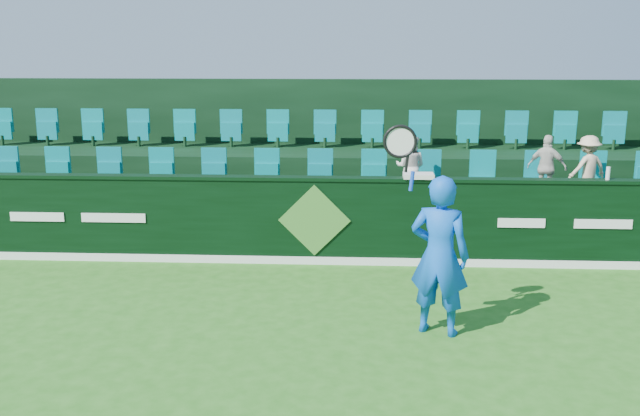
# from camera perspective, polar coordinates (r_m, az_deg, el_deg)

# --- Properties ---
(ground) EXTENTS (60.00, 60.00, 0.00)m
(ground) POSITION_cam_1_polar(r_m,az_deg,el_deg) (7.39, -2.29, -13.77)
(ground) COLOR #226317
(ground) RESTS_ON ground
(sponsor_hoarding) EXTENTS (16.00, 0.25, 1.35)m
(sponsor_hoarding) POSITION_cam_1_polar(r_m,az_deg,el_deg) (10.90, -0.40, -0.98)
(sponsor_hoarding) COLOR black
(sponsor_hoarding) RESTS_ON ground
(stand_tier_front) EXTENTS (16.00, 2.00, 0.80)m
(stand_tier_front) POSITION_cam_1_polar(r_m,az_deg,el_deg) (12.04, -0.10, -0.97)
(stand_tier_front) COLOR black
(stand_tier_front) RESTS_ON ground
(stand_tier_back) EXTENTS (16.00, 1.80, 1.30)m
(stand_tier_back) POSITION_cam_1_polar(r_m,az_deg,el_deg) (13.83, 0.32, 1.97)
(stand_tier_back) COLOR black
(stand_tier_back) RESTS_ON ground
(stand_rear) EXTENTS (16.00, 4.10, 2.60)m
(stand_rear) POSITION_cam_1_polar(r_m,az_deg,el_deg) (14.17, 0.41, 4.56)
(stand_rear) COLOR black
(stand_rear) RESTS_ON ground
(seat_row_front) EXTENTS (13.50, 0.50, 0.60)m
(seat_row_front) POSITION_cam_1_polar(r_m,az_deg,el_deg) (12.28, -0.00, 2.66)
(seat_row_front) COLOR #057E81
(seat_row_front) RESTS_ON stand_tier_front
(seat_row_back) EXTENTS (13.50, 0.50, 0.60)m
(seat_row_back) POSITION_cam_1_polar(r_m,az_deg,el_deg) (13.98, 0.38, 6.03)
(seat_row_back) COLOR #057E81
(seat_row_back) RESTS_ON stand_tier_back
(tennis_player) EXTENTS (1.10, 0.65, 2.48)m
(tennis_player) POSITION_cam_1_polar(r_m,az_deg,el_deg) (8.32, 9.50, -3.69)
(tennis_player) COLOR blue
(tennis_player) RESTS_ON ground
(spectator_left) EXTENTS (0.60, 0.53, 1.04)m
(spectator_left) POSITION_cam_1_polar(r_m,az_deg,el_deg) (11.88, 7.24, 3.28)
(spectator_left) COLOR silver
(spectator_left) RESTS_ON stand_tier_front
(spectator_middle) EXTENTS (0.68, 0.50, 1.07)m
(spectator_middle) POSITION_cam_1_polar(r_m,az_deg,el_deg) (12.25, 17.70, 3.11)
(spectator_middle) COLOR beige
(spectator_middle) RESTS_ON stand_tier_front
(spectator_right) EXTENTS (0.78, 0.63, 1.06)m
(spectator_right) POSITION_cam_1_polar(r_m,az_deg,el_deg) (12.43, 20.62, 3.02)
(spectator_right) COLOR beige
(spectator_right) RESTS_ON stand_tier_front
(towel) EXTENTS (0.45, 0.29, 0.07)m
(towel) POSITION_cam_1_polar(r_m,az_deg,el_deg) (10.77, 7.88, 2.58)
(towel) COLOR silver
(towel) RESTS_ON sponsor_hoarding
(drinks_bottle) EXTENTS (0.06, 0.06, 0.19)m
(drinks_bottle) POSITION_cam_1_polar(r_m,az_deg,el_deg) (11.35, 22.05, 2.59)
(drinks_bottle) COLOR silver
(drinks_bottle) RESTS_ON sponsor_hoarding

